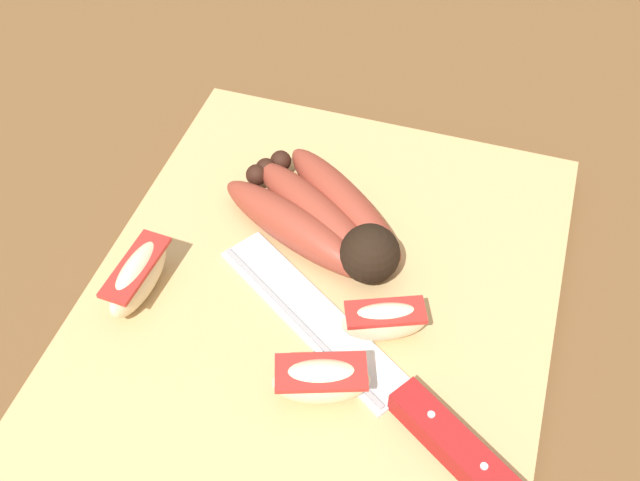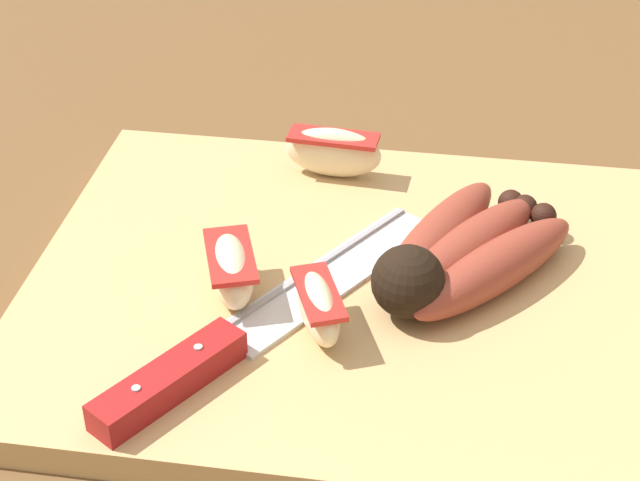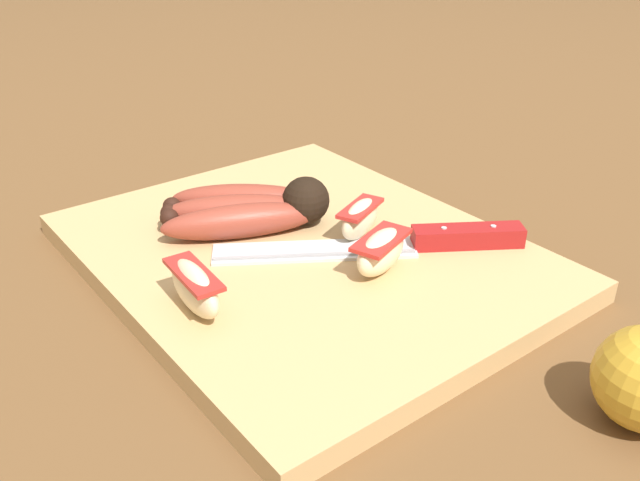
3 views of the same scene
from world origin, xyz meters
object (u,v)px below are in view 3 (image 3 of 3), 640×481
chefs_knife (414,241)px  apple_wedge_near (361,219)px  apple_wedge_far (195,287)px  banana_bunch (250,209)px  apple_wedge_middle (381,251)px

chefs_knife → apple_wedge_near: apple_wedge_near is taller
apple_wedge_far → banana_bunch: bearing=-48.7°
banana_bunch → apple_wedge_far: size_ratio=2.26×
chefs_knife → apple_wedge_middle: (-0.01, 0.05, 0.01)m
chefs_knife → apple_wedge_middle: apple_wedge_middle is taller
banana_bunch → apple_wedge_near: (-0.08, -0.07, 0.00)m
apple_wedge_near → apple_wedge_far: apple_wedge_far is taller
apple_wedge_middle → apple_wedge_far: apple_wedge_far is taller
apple_wedge_middle → chefs_knife: bearing=-77.3°
banana_bunch → apple_wedge_middle: 0.14m
chefs_knife → apple_wedge_middle: bearing=102.7°
apple_wedge_near → apple_wedge_far: (-0.02, 0.18, 0.00)m
banana_bunch → chefs_knife: 0.16m
apple_wedge_middle → apple_wedge_far: size_ratio=0.97×
banana_bunch → chefs_knife: size_ratio=0.65×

